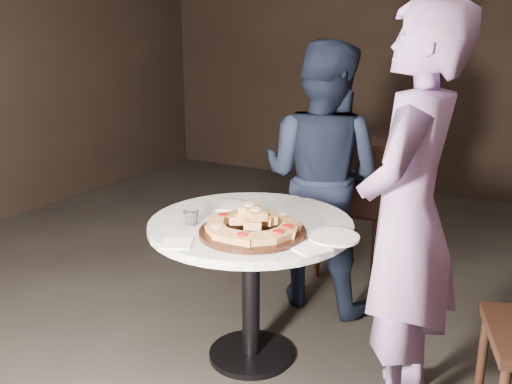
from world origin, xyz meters
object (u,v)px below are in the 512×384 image
table (251,248)px  water_glass (191,218)px  chair_far (349,199)px  diner_navy (321,177)px  focaccia_pile (253,223)px  diner_teal (407,219)px  serving_board (253,232)px

table → water_glass: 0.32m
chair_far → diner_navy: (-0.02, -0.42, 0.24)m
focaccia_pile → chair_far: (-0.04, 1.30, -0.25)m
water_glass → diner_teal: 0.96m
table → water_glass: water_glass is taller
table → focaccia_pile: focaccia_pile is taller
water_glass → chair_far: 1.38m
table → diner_teal: diner_teal is taller
table → focaccia_pile: 0.25m
chair_far → diner_teal: bearing=106.7°
serving_board → diner_navy: bearing=93.7°
chair_far → table: bearing=73.9°
diner_navy → serving_board: bearing=96.4°
table → serving_board: size_ratio=2.45×
chair_far → serving_board: bearing=78.3°
focaccia_pile → chair_far: bearing=91.6°
serving_board → chair_far: (-0.03, 1.30, -0.20)m
serving_board → water_glass: size_ratio=6.50×
water_glass → serving_board: bearing=5.9°
serving_board → table: bearing=122.9°
serving_board → focaccia_pile: 0.04m
water_glass → chair_far: (0.27, 1.34, -0.23)m
serving_board → water_glass: bearing=-174.1°
focaccia_pile → diner_navy: (-0.06, 0.88, -0.01)m
chair_far → focaccia_pile: bearing=78.4°
serving_board → chair_far: size_ratio=0.52×
table → diner_navy: diner_navy is taller
water_glass → chair_far: bearing=78.5°
diner_teal → water_glass: bearing=-78.5°
chair_far → diner_navy: diner_navy is taller
table → chair_far: (0.06, 1.16, -0.06)m
table → diner_teal: size_ratio=0.68×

